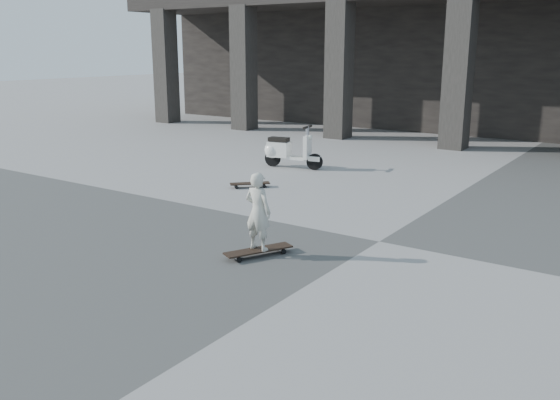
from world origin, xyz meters
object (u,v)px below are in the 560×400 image
Objects in this scene: longboard at (258,251)px; skateboard_spare at (250,184)px; child at (258,211)px; scooter at (284,150)px.

longboard is 1.35× the size of skateboard_spare.
longboard and skateboard_spare have the same top height.
child reaches higher than longboard.
skateboard_spare is (-2.48, 3.09, -0.00)m from longboard.
skateboard_spare is at bearing 65.23° from longboard.
longboard is 0.66× the size of scooter.
scooter is at bearing -59.86° from child.
child reaches higher than skateboard_spare.
child is 6.03m from scooter.
longboard is at bearing -90.68° from child.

